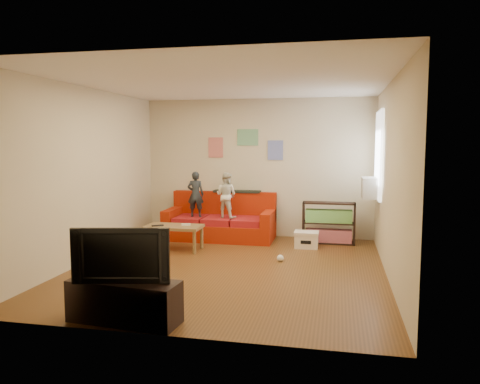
% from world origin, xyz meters
% --- Properties ---
extents(room_shell, '(4.52, 5.02, 2.72)m').
position_xyz_m(room_shell, '(0.00, 0.00, 1.35)').
color(room_shell, brown).
rests_on(room_shell, ground).
extents(sofa, '(2.07, 0.95, 0.91)m').
position_xyz_m(sofa, '(-0.64, 2.07, 0.31)').
color(sofa, '#9F1F06').
rests_on(sofa, ground).
extents(child_a, '(0.33, 0.23, 0.87)m').
position_xyz_m(child_a, '(-1.10, 1.90, 0.87)').
color(child_a, '#22272E').
rests_on(child_a, sofa).
extents(child_b, '(0.49, 0.43, 0.86)m').
position_xyz_m(child_b, '(-0.50, 1.90, 0.86)').
color(child_b, silver).
rests_on(child_b, sofa).
extents(coffee_table, '(0.96, 0.53, 0.43)m').
position_xyz_m(coffee_table, '(-1.19, 0.93, 0.37)').
color(coffee_table, olive).
rests_on(coffee_table, ground).
extents(remote, '(0.20, 0.15, 0.02)m').
position_xyz_m(remote, '(-1.44, 0.81, 0.44)').
color(remote, black).
rests_on(remote, coffee_table).
extents(game_controller, '(0.16, 0.10, 0.03)m').
position_xyz_m(game_controller, '(-0.99, 0.98, 0.45)').
color(game_controller, silver).
rests_on(game_controller, coffee_table).
extents(bookshelf, '(0.95, 0.29, 0.76)m').
position_xyz_m(bookshelf, '(1.41, 2.04, 0.34)').
color(bookshelf, black).
rests_on(bookshelf, ground).
extents(window, '(0.04, 1.08, 1.48)m').
position_xyz_m(window, '(2.22, 1.65, 1.64)').
color(window, white).
rests_on(window, room_shell).
extents(ac_unit, '(0.28, 0.55, 0.35)m').
position_xyz_m(ac_unit, '(2.10, 1.65, 1.08)').
color(ac_unit, '#B7B2A3').
rests_on(ac_unit, window).
extents(artwork_left, '(0.30, 0.01, 0.40)m').
position_xyz_m(artwork_left, '(-0.85, 2.48, 1.75)').
color(artwork_left, '#D87266').
rests_on(artwork_left, room_shell).
extents(artwork_center, '(0.42, 0.01, 0.32)m').
position_xyz_m(artwork_center, '(-0.20, 2.48, 1.95)').
color(artwork_center, '#72B27F').
rests_on(artwork_center, room_shell).
extents(artwork_right, '(0.30, 0.01, 0.38)m').
position_xyz_m(artwork_right, '(0.35, 2.48, 1.70)').
color(artwork_right, '#727FCC').
rests_on(artwork_right, room_shell).
extents(file_box, '(0.42, 0.32, 0.29)m').
position_xyz_m(file_box, '(1.03, 1.58, 0.15)').
color(file_box, white).
rests_on(file_box, ground).
extents(tv_stand, '(1.20, 0.50, 0.44)m').
position_xyz_m(tv_stand, '(-0.58, -2.25, 0.22)').
color(tv_stand, black).
rests_on(tv_stand, ground).
extents(television, '(0.99, 0.33, 0.57)m').
position_xyz_m(television, '(-0.58, -2.25, 0.72)').
color(television, black).
rests_on(television, tv_stand).
extents(tissue, '(0.13, 0.13, 0.11)m').
position_xyz_m(tissue, '(0.70, 0.53, 0.05)').
color(tissue, white).
rests_on(tissue, ground).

